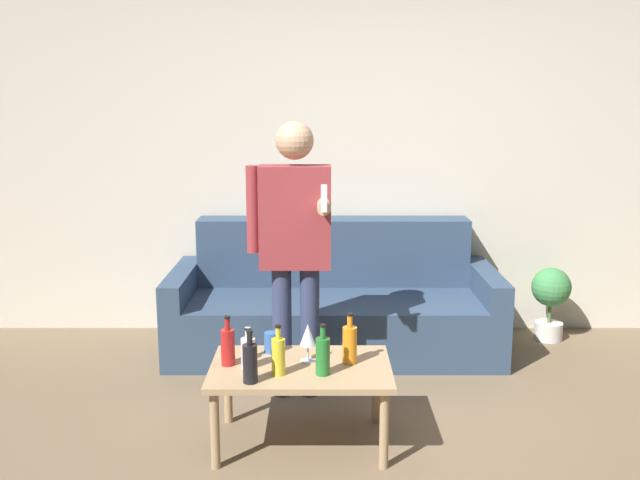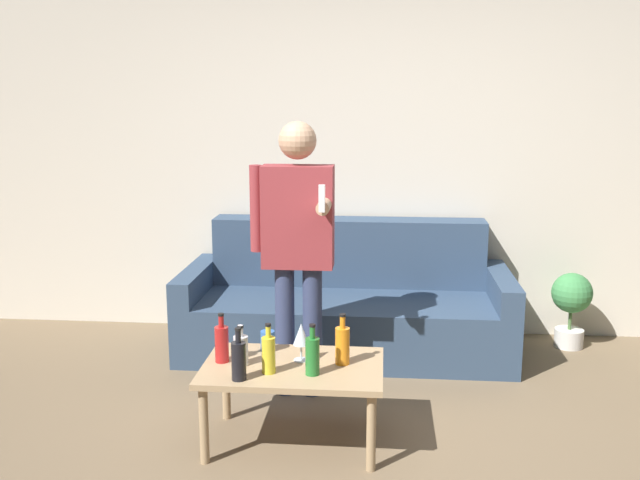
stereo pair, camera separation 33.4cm
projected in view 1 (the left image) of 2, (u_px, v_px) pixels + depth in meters
The scene contains 13 objects.
wall_back at pixel (358, 147), 5.09m from camera, with size 8.00×0.06×2.70m.
couch at pixel (334, 305), 4.88m from camera, with size 2.18×0.89×0.86m.
coffee_table at pixel (301, 375), 3.49m from camera, with size 0.88×0.58×0.41m.
bottle_orange at pixel (278, 355), 3.36m from camera, with size 0.07×0.07×0.24m.
bottle_green at pixel (228, 346), 3.48m from camera, with size 0.07×0.07×0.25m.
bottle_dark at pixel (248, 352), 3.45m from camera, with size 0.07×0.07×0.20m.
bottle_yellow at pixel (323, 355), 3.36m from camera, with size 0.07×0.07×0.25m.
bottle_red at pixel (250, 362), 3.26m from camera, with size 0.07×0.07×0.25m.
bottle_clear at pixel (350, 343), 3.50m from camera, with size 0.07×0.07×0.26m.
wine_glass_near at pixel (308, 336), 3.52m from camera, with size 0.08×0.08×0.19m.
cup_on_table at pixel (271, 342), 3.66m from camera, with size 0.07×0.07×0.11m.
person_standing_front at pixel (294, 238), 3.97m from camera, with size 0.47×0.41×1.57m.
potted_plant at pixel (551, 295), 5.02m from camera, with size 0.27×0.27×0.52m.
Camera 1 is at (-0.27, -2.81, 1.71)m, focal length 40.00 mm.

